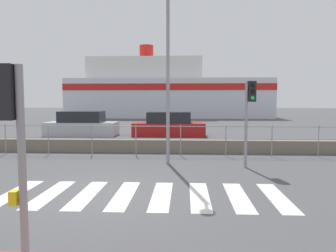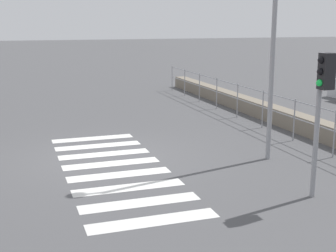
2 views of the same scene
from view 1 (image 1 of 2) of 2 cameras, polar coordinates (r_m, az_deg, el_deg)
ground_plane at (r=8.17m, az=-11.53°, el=-11.65°), size 160.00×160.00×0.00m
crosswalk at (r=7.99m, az=-4.42°, el=-11.93°), size 6.75×2.40×0.01m
seawall at (r=14.33m, az=-5.09°, el=-3.42°), size 24.34×0.55×0.55m
harbor_fence at (r=13.41m, az=-5.62°, el=-1.62°), size 21.94×0.04×1.26m
traffic_light_near at (r=4.48m, az=-25.42°, el=0.08°), size 0.34×0.32×2.71m
traffic_light_far at (r=11.17m, az=14.05°, el=3.67°), size 0.34×0.32×2.88m
streetlamp at (r=11.46m, az=-0.05°, el=12.06°), size 0.32×0.95×6.10m
ferry_boat at (r=43.14m, az=-0.52°, el=5.85°), size 25.31×8.85×9.29m
parked_car_silver at (r=21.44m, az=-14.77°, el=0.16°), size 4.45×1.84×1.54m
parked_car_red at (r=20.45m, az=0.19°, el=0.06°), size 4.46×1.86×1.51m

